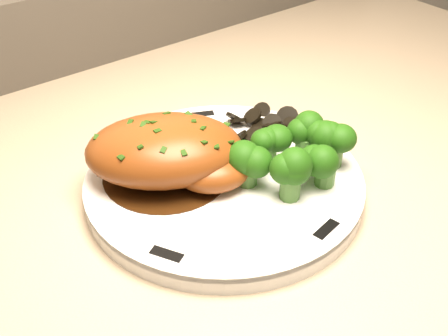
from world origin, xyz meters
TOP-DOWN VIEW (x-y plane):
  - plate at (0.19, 1.63)m, footprint 0.37×0.37m
  - rim_accent_0 at (0.24, 1.74)m, footprint 0.03×0.02m
  - rim_accent_1 at (0.09, 1.71)m, footprint 0.03×0.03m
  - rim_accent_2 at (0.07, 1.57)m, footprint 0.02×0.03m
  - rim_accent_3 at (0.21, 1.50)m, footprint 0.03×0.02m
  - rim_accent_4 at (0.31, 1.61)m, footprint 0.01×0.03m
  - gravy_pool at (0.14, 1.67)m, footprint 0.13×0.13m
  - chicken_breast at (0.14, 1.66)m, footprint 0.19×0.18m
  - mushroom_pile at (0.27, 1.67)m, footprint 0.10×0.08m
  - broccoli_florets at (0.24, 1.58)m, footprint 0.12×0.09m

SIDE VIEW (x-z plane):
  - plate at x=0.19m, z-range 0.87..0.89m
  - rim_accent_0 at x=0.24m, z-range 0.89..0.89m
  - rim_accent_1 at x=0.09m, z-range 0.89..0.89m
  - rim_accent_2 at x=0.07m, z-range 0.89..0.89m
  - rim_accent_3 at x=0.21m, z-range 0.89..0.89m
  - rim_accent_4 at x=0.31m, z-range 0.89..0.89m
  - gravy_pool at x=0.14m, z-range 0.89..0.89m
  - mushroom_pile at x=0.27m, z-range 0.88..0.91m
  - broccoli_florets at x=0.24m, z-range 0.89..0.94m
  - chicken_breast at x=0.14m, z-range 0.89..0.95m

